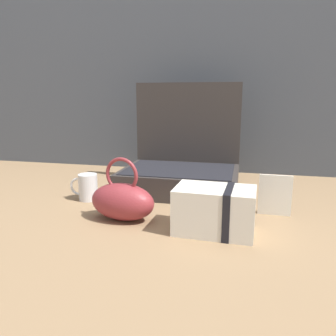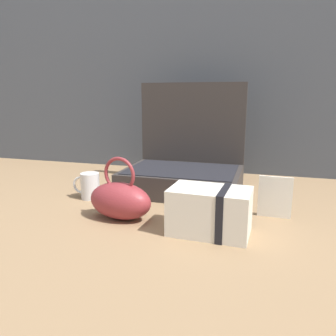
{
  "view_description": "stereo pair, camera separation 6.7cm",
  "coord_description": "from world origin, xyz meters",
  "px_view_note": "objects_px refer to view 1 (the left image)",
  "views": [
    {
      "loc": [
        0.26,
        -1.11,
        0.38
      ],
      "look_at": [
        0.01,
        -0.02,
        0.13
      ],
      "focal_mm": 35.33,
      "sensor_mm": 36.0,
      "label": 1
    },
    {
      "loc": [
        0.33,
        -1.1,
        0.38
      ],
      "look_at": [
        0.01,
        -0.02,
        0.13
      ],
      "focal_mm": 35.33,
      "sensor_mm": 36.0,
      "label": 2
    }
  ],
  "objects_px": {
    "open_suitcase": "(182,167)",
    "cream_toiletry_bag": "(216,210)",
    "info_card_left": "(275,195)",
    "teal_pouch_handbag": "(122,200)",
    "coffee_mug": "(87,187)"
  },
  "relations": [
    {
      "from": "open_suitcase",
      "to": "cream_toiletry_bag",
      "type": "distance_m",
      "value": 0.46
    },
    {
      "from": "open_suitcase",
      "to": "info_card_left",
      "type": "distance_m",
      "value": 0.43
    },
    {
      "from": "teal_pouch_handbag",
      "to": "info_card_left",
      "type": "xyz_separation_m",
      "value": [
        0.46,
        0.15,
        0.0
      ]
    },
    {
      "from": "open_suitcase",
      "to": "teal_pouch_handbag",
      "type": "xyz_separation_m",
      "value": [
        -0.11,
        -0.39,
        -0.03
      ]
    },
    {
      "from": "open_suitcase",
      "to": "info_card_left",
      "type": "relative_size",
      "value": 3.44
    },
    {
      "from": "cream_toiletry_bag",
      "to": "open_suitcase",
      "type": "bearing_deg",
      "value": 113.0
    },
    {
      "from": "open_suitcase",
      "to": "coffee_mug",
      "type": "bearing_deg",
      "value": -143.74
    },
    {
      "from": "teal_pouch_handbag",
      "to": "coffee_mug",
      "type": "distance_m",
      "value": 0.26
    },
    {
      "from": "teal_pouch_handbag",
      "to": "cream_toiletry_bag",
      "type": "distance_m",
      "value": 0.29
    },
    {
      "from": "open_suitcase",
      "to": "info_card_left",
      "type": "bearing_deg",
      "value": -34.16
    },
    {
      "from": "cream_toiletry_bag",
      "to": "coffee_mug",
      "type": "xyz_separation_m",
      "value": [
        -0.49,
        0.19,
        -0.02
      ]
    },
    {
      "from": "teal_pouch_handbag",
      "to": "coffee_mug",
      "type": "bearing_deg",
      "value": 141.2
    },
    {
      "from": "teal_pouch_handbag",
      "to": "coffee_mug",
      "type": "xyz_separation_m",
      "value": [
        -0.2,
        0.16,
        -0.01
      ]
    },
    {
      "from": "cream_toiletry_bag",
      "to": "info_card_left",
      "type": "xyz_separation_m",
      "value": [
        0.17,
        0.18,
        0.0
      ]
    },
    {
      "from": "cream_toiletry_bag",
      "to": "info_card_left",
      "type": "height_order",
      "value": "info_card_left"
    }
  ]
}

